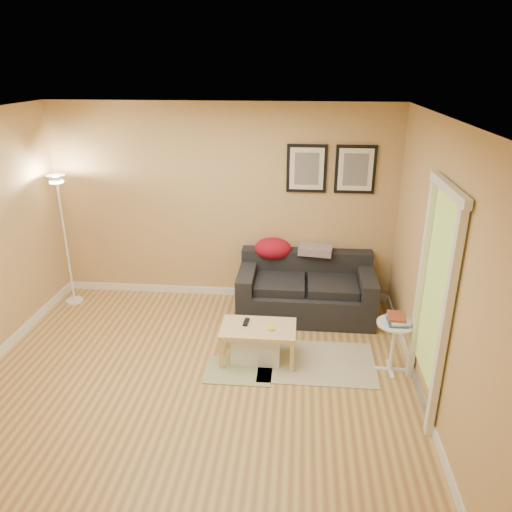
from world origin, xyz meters
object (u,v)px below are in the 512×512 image
Objects in this scene: sofa at (306,287)px; storage_bin at (256,345)px; side_table at (393,347)px; book_stack at (397,319)px; floor_lamp at (66,245)px; coffee_table at (258,343)px.

sofa reaches higher than storage_bin.
side_table is 0.33m from book_stack.
sofa is at bearing -0.91° from floor_lamp.
floor_lamp reaches higher than side_table.
side_table reaches higher than coffee_table.
coffee_table is (-0.51, -1.10, -0.17)m from sofa.
book_stack is at bearing -3.41° from storage_bin.
storage_bin is 1.44m from side_table.
sofa reaches higher than side_table.
coffee_table is 0.46× the size of floor_lamp.
book_stack reaches higher than coffee_table.
book_stack is at bearing -16.80° from floor_lamp.
side_table is 0.33× the size of floor_lamp.
sofa is 3.16m from floor_lamp.
book_stack reaches higher than storage_bin.
book_stack is at bearing 36.53° from side_table.
floor_lamp is (-4.04, 1.22, 0.21)m from book_stack.
coffee_table is at bearing -23.66° from floor_lamp.
sofa is 2.12× the size of coffee_table.
storage_bin is at bearing 176.11° from side_table.
side_table is at bearing -156.87° from book_stack.
sofa is 1.22m from coffee_table.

